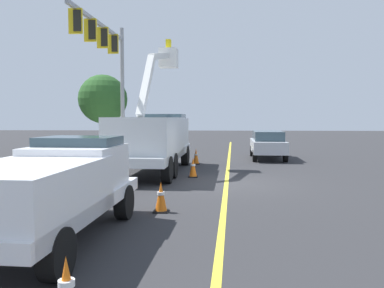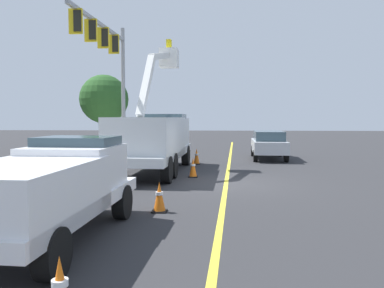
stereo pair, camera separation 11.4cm
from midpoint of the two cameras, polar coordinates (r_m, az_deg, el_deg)
ground at (r=14.97m, az=5.25°, el=-5.77°), size 120.00×120.00×0.00m
sidewalk_far_side at (r=16.67m, az=-19.98°, el=-4.79°), size 60.10×6.51×0.12m
lane_centre_stripe at (r=14.96m, az=5.25°, el=-5.76°), size 49.95×2.59×0.01m
utility_bucket_truck at (r=17.92m, az=-5.37°, el=0.97°), size 8.31×2.91×6.35m
service_pickup_truck at (r=8.35m, az=-19.86°, el=-5.94°), size 5.70×2.41×2.06m
passing_minivan at (r=24.02m, az=11.29°, el=0.16°), size 4.89×2.14×1.69m
traffic_cone_mid_front at (r=10.46m, az=-4.50°, el=-7.78°), size 0.40×0.40×0.80m
traffic_cone_mid_rear at (r=16.40m, az=0.36°, el=-3.46°), size 0.40×0.40×0.83m
traffic_cone_trailing at (r=20.94m, az=0.84°, el=-1.84°), size 0.40×0.40×0.84m
traffic_signal_mast at (r=20.51m, az=-11.97°, el=12.38°), size 7.47×0.80×7.57m
street_tree_right at (r=26.04m, az=-12.66°, el=6.41°), size 3.16×3.16×5.29m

